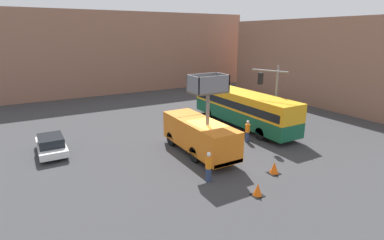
% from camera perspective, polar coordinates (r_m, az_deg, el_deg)
% --- Properties ---
extents(ground_plane, '(120.00, 120.00, 0.00)m').
position_cam_1_polar(ground_plane, '(21.23, 3.55, -6.85)').
color(ground_plane, '#38383A').
extents(building_backdrop_far, '(44.00, 10.00, 11.17)m').
position_cam_1_polar(building_backdrop_far, '(47.60, -17.06, 12.29)').
color(building_backdrop_far, '#936651').
rests_on(building_backdrop_far, ground_plane).
extents(building_backdrop_side, '(10.00, 28.00, 9.93)m').
position_cam_1_polar(building_backdrop_side, '(41.40, 26.59, 9.94)').
color(building_backdrop_side, '#936651').
rests_on(building_backdrop_side, ground_plane).
extents(utility_truck, '(2.33, 7.09, 5.78)m').
position_cam_1_polar(utility_truck, '(21.02, 1.37, -2.56)').
color(utility_truck, orange).
rests_on(utility_truck, ground_plane).
extents(city_bus, '(2.53, 12.15, 3.16)m').
position_cam_1_polar(city_bus, '(27.79, 9.57, 2.58)').
color(city_bus, '#145638').
rests_on(city_bus, ground_plane).
extents(traffic_light_pole, '(3.21, 2.96, 5.68)m').
position_cam_1_polar(traffic_light_pole, '(25.76, 14.75, 5.74)').
color(traffic_light_pole, slate).
rests_on(traffic_light_pole, ground_plane).
extents(road_worker_near_truck, '(0.38, 0.38, 1.82)m').
position_cam_1_polar(road_worker_near_truck, '(17.45, 3.18, -8.90)').
color(road_worker_near_truck, navy).
rests_on(road_worker_near_truck, ground_plane).
extents(road_worker_directing, '(0.38, 0.38, 1.75)m').
position_cam_1_polar(road_worker_directing, '(24.01, 10.53, -2.11)').
color(road_worker_directing, navy).
rests_on(road_worker_directing, ground_plane).
extents(traffic_cone_near_truck, '(0.67, 0.67, 0.77)m').
position_cam_1_polar(traffic_cone_near_truck, '(19.23, 15.39, -8.82)').
color(traffic_cone_near_truck, black).
rests_on(traffic_cone_near_truck, ground_plane).
extents(traffic_cone_mid_road, '(0.62, 0.62, 0.70)m').
position_cam_1_polar(traffic_cone_mid_road, '(16.62, 12.40, -12.90)').
color(traffic_cone_mid_road, black).
rests_on(traffic_cone_mid_road, ground_plane).
extents(parked_car_curbside, '(1.81, 4.20, 1.35)m').
position_cam_1_polar(parked_car_curbside, '(23.56, -25.24, -4.26)').
color(parked_car_curbside, silver).
rests_on(parked_car_curbside, ground_plane).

